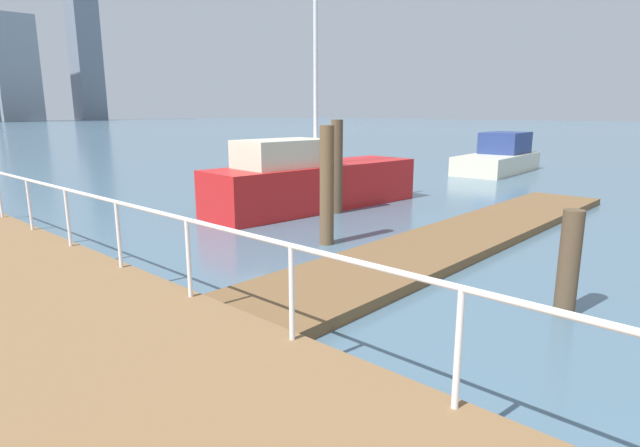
% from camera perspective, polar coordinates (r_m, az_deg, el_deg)
% --- Properties ---
extents(ground_plane, '(300.00, 300.00, 0.00)m').
position_cam_1_polar(ground_plane, '(17.06, -23.57, 1.91)').
color(ground_plane, slate).
extents(floating_dock, '(13.98, 2.00, 0.18)m').
position_cam_1_polar(floating_dock, '(11.74, 15.62, -1.45)').
color(floating_dock, brown).
rests_on(floating_dock, ground_plane).
extents(boardwalk_railing, '(0.06, 25.19, 1.08)m').
position_cam_1_polar(boardwalk_railing, '(4.76, 4.99, -6.78)').
color(boardwalk_railing, white).
rests_on(boardwalk_railing, boardwalk).
extents(dock_piling_0, '(0.28, 0.28, 1.51)m').
position_cam_1_polar(dock_piling_0, '(7.87, 26.04, -4.05)').
color(dock_piling_0, brown).
rests_on(dock_piling_0, ground_plane).
extents(dock_piling_1, '(0.30, 0.30, 2.53)m').
position_cam_1_polar(dock_piling_1, '(10.82, 0.77, 4.21)').
color(dock_piling_1, brown).
rests_on(dock_piling_1, ground_plane).
extents(dock_piling_3, '(0.33, 0.33, 2.59)m').
position_cam_1_polar(dock_piling_3, '(14.27, 1.88, 6.33)').
color(dock_piling_3, brown).
rests_on(dock_piling_3, ground_plane).
extents(dock_piling_5, '(0.26, 0.26, 1.67)m').
position_cam_1_polar(dock_piling_5, '(15.54, 1.06, 5.13)').
color(dock_piling_5, '#473826').
rests_on(dock_piling_5, ground_plane).
extents(moored_boat_0, '(7.04, 2.49, 6.44)m').
position_cam_1_polar(moored_boat_0, '(14.99, -0.99, 4.76)').
color(moored_boat_0, red).
rests_on(moored_boat_0, ground_plane).
extents(moored_boat_2, '(5.82, 2.51, 1.83)m').
position_cam_1_polar(moored_boat_2, '(25.64, 19.41, 7.00)').
color(moored_boat_2, beige).
rests_on(moored_boat_2, ground_plane).
extents(skyline_tower_4, '(11.27, 10.09, 28.52)m').
position_cam_1_polar(skyline_tower_4, '(170.71, -30.85, 14.63)').
color(skyline_tower_4, '#8C939E').
rests_on(skyline_tower_4, ground_plane).
extents(skyline_tower_5, '(7.59, 7.52, 42.14)m').
position_cam_1_polar(skyline_tower_5, '(182.82, -24.76, 17.12)').
color(skyline_tower_5, slate).
rests_on(skyline_tower_5, ground_plane).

